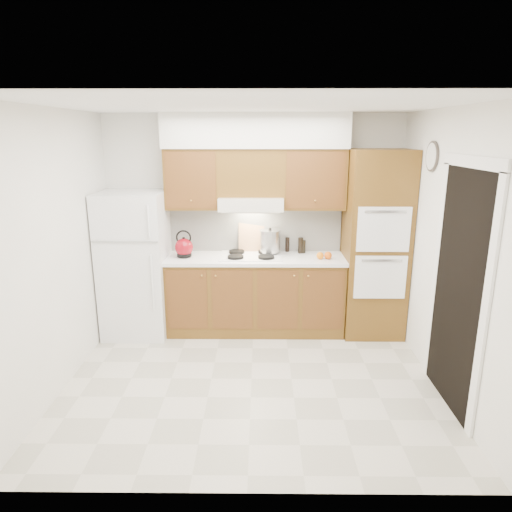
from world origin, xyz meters
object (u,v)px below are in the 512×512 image
Objects in this scene: fridge at (136,264)px; kettle at (184,247)px; oven_cabinet at (375,244)px; stock_pot at (270,241)px.

kettle is at bearing 3.52° from fridge.
kettle is (-2.26, 0.00, -0.04)m from oven_cabinet.
fridge is 0.62m from kettle.
stock_pot reaches higher than kettle.
fridge is at bearing -179.30° from oven_cabinet.
stock_pot is (-1.24, 0.15, 0.00)m from oven_cabinet.
kettle is 1.04m from stock_pot.
oven_cabinet is at bearing -6.85° from kettle.
fridge is 2.86m from oven_cabinet.
oven_cabinet is 1.25m from stock_pot.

